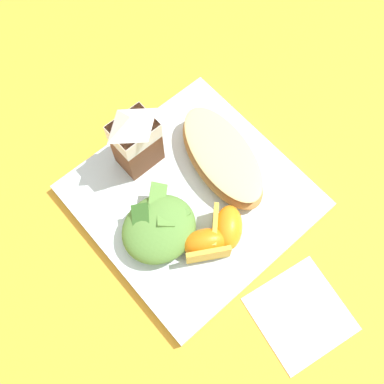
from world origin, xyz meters
TOP-DOWN VIEW (x-y plane):
  - ground at (0.00, 0.00)m, footprint 3.00×3.00m
  - white_plate at (0.00, 0.00)m, footprint 0.28×0.28m
  - cheesy_pizza_bread at (0.06, 0.01)m, footprint 0.11×0.18m
  - green_salad_pile at (-0.07, -0.01)m, footprint 0.10×0.10m
  - milk_carton at (-0.02, 0.09)m, footprint 0.06×0.04m
  - orange_wedge_front at (-0.04, -0.07)m, footprint 0.07×0.06m
  - orange_wedge_middle at (-0.00, -0.07)m, footprint 0.07×0.07m
  - paper_napkin at (-0.00, -0.21)m, footprint 0.13×0.13m

SIDE VIEW (x-z plane):
  - ground at x=0.00m, z-range 0.00..0.00m
  - paper_napkin at x=0.00m, z-range 0.00..0.00m
  - white_plate at x=0.00m, z-range 0.00..0.02m
  - cheesy_pizza_bread at x=0.06m, z-range 0.02..0.05m
  - orange_wedge_front at x=-0.04m, z-range 0.02..0.06m
  - orange_wedge_middle at x=0.00m, z-range 0.02..0.06m
  - green_salad_pile at x=-0.07m, z-range 0.01..0.06m
  - milk_carton at x=-0.02m, z-range 0.02..0.13m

